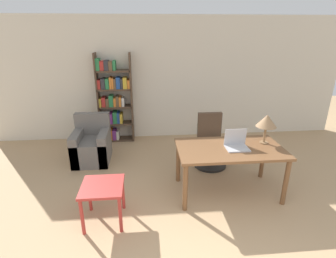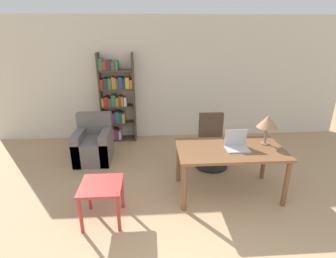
{
  "view_description": "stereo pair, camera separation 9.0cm",
  "coord_description": "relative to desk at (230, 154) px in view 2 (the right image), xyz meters",
  "views": [
    {
      "loc": [
        -0.55,
        -1.36,
        2.38
      ],
      "look_at": [
        -0.22,
        2.27,
        1.01
      ],
      "focal_mm": 28.0,
      "sensor_mm": 36.0,
      "label": 1
    },
    {
      "loc": [
        -0.46,
        -1.36,
        2.38
      ],
      "look_at": [
        -0.22,
        2.27,
        1.01
      ],
      "focal_mm": 28.0,
      "sensor_mm": 36.0,
      "label": 2
    }
  ],
  "objects": [
    {
      "name": "wall_back",
      "position": [
        -0.69,
        2.46,
        0.69
      ],
      "size": [
        8.0,
        0.06,
        2.7
      ],
      "color": "beige",
      "rests_on": "ground_plane"
    },
    {
      "name": "desk",
      "position": [
        0.0,
        0.0,
        0.0
      ],
      "size": [
        1.56,
        0.88,
        0.76
      ],
      "color": "brown",
      "rests_on": "ground_plane"
    },
    {
      "name": "laptop",
      "position": [
        0.09,
        -0.01,
        0.16
      ],
      "size": [
        0.33,
        0.26,
        0.27
      ],
      "color": "#B2B2B7",
      "rests_on": "desk"
    },
    {
      "name": "table_lamp",
      "position": [
        0.57,
        0.12,
        0.45
      ],
      "size": [
        0.3,
        0.3,
        0.45
      ],
      "color": "olive",
      "rests_on": "desk"
    },
    {
      "name": "office_chair",
      "position": [
        -0.05,
        0.93,
        -0.25
      ],
      "size": [
        0.6,
        0.6,
        0.98
      ],
      "color": "black",
      "rests_on": "ground_plane"
    },
    {
      "name": "side_table_blue",
      "position": [
        -1.81,
        -0.5,
        -0.21
      ],
      "size": [
        0.53,
        0.54,
        0.54
      ],
      "color": "#B2332D",
      "rests_on": "ground_plane"
    },
    {
      "name": "armchair",
      "position": [
        -2.28,
        1.29,
        -0.36
      ],
      "size": [
        0.66,
        0.75,
        0.88
      ],
      "color": "#66605B",
      "rests_on": "ground_plane"
    },
    {
      "name": "bookshelf",
      "position": [
        -1.93,
        2.27,
        0.27
      ],
      "size": [
        0.75,
        0.28,
        1.95
      ],
      "color": "#4C3828",
      "rests_on": "ground_plane"
    }
  ]
}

